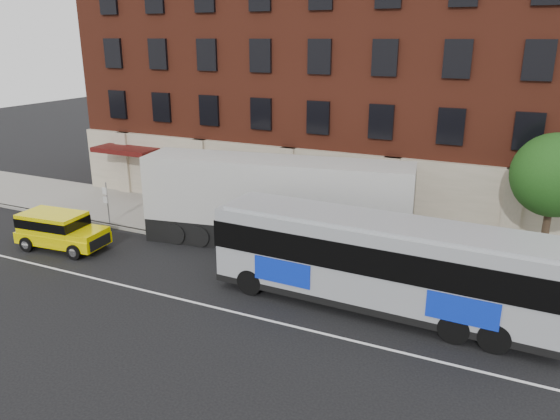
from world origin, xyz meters
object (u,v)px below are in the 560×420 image
at_px(city_bus, 381,261).
at_px(yellow_suv, 58,228).
at_px(street_tree, 555,179).
at_px(shipping_container, 276,203).
at_px(sign_pole, 107,201).

height_order(city_bus, yellow_suv, city_bus).
bearing_deg(yellow_suv, city_bus, 2.62).
bearing_deg(street_tree, city_bus, -132.55).
bearing_deg(shipping_container, city_bus, -33.72).
distance_m(street_tree, shipping_container, 12.61).
distance_m(yellow_suv, shipping_container, 10.95).
xyz_separation_m(city_bus, yellow_suv, (-16.15, -0.74, -0.96)).
bearing_deg(yellow_suv, shipping_container, 27.94).
relative_size(city_bus, yellow_suv, 2.75).
xyz_separation_m(sign_pole, shipping_container, (9.77, 1.45, 0.75)).
distance_m(sign_pole, city_bus, 16.57).
xyz_separation_m(sign_pole, city_bus, (16.31, -2.91, 0.56)).
xyz_separation_m(street_tree, city_bus, (-5.73, -6.25, -2.40)).
bearing_deg(city_bus, yellow_suv, -177.38).
relative_size(sign_pole, street_tree, 0.40).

